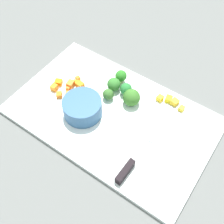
# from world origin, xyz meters

# --- Properties ---
(ground_plane) EXTENTS (4.00, 4.00, 0.00)m
(ground_plane) POSITION_xyz_m (0.00, 0.00, 0.00)
(ground_plane) COLOR slate
(cutting_board) EXTENTS (0.50, 0.31, 0.01)m
(cutting_board) POSITION_xyz_m (0.00, 0.00, 0.01)
(cutting_board) COLOR white
(cutting_board) RESTS_ON ground_plane
(prep_bowl) EXTENTS (0.10, 0.10, 0.05)m
(prep_bowl) POSITION_xyz_m (0.06, 0.04, 0.03)
(prep_bowl) COLOR #325B86
(prep_bowl) RESTS_ON cutting_board
(chef_knife) EXTENTS (0.02, 0.27, 0.02)m
(chef_knife) POSITION_xyz_m (-0.11, 0.06, 0.02)
(chef_knife) COLOR silver
(chef_knife) RESTS_ON cutting_board
(carrot_dice_0) EXTENTS (0.02, 0.02, 0.01)m
(carrot_dice_0) POSITION_xyz_m (0.14, -0.03, 0.02)
(carrot_dice_0) COLOR orange
(carrot_dice_0) RESTS_ON cutting_board
(carrot_dice_1) EXTENTS (0.02, 0.02, 0.02)m
(carrot_dice_1) POSITION_xyz_m (0.14, -0.01, 0.02)
(carrot_dice_1) COLOR orange
(carrot_dice_1) RESTS_ON cutting_board
(carrot_dice_2) EXTENTS (0.02, 0.02, 0.01)m
(carrot_dice_2) POSITION_xyz_m (0.14, 0.00, 0.02)
(carrot_dice_2) COLOR orange
(carrot_dice_2) RESTS_ON cutting_board
(carrot_dice_3) EXTENTS (0.02, 0.02, 0.02)m
(carrot_dice_3) POSITION_xyz_m (0.12, -0.03, 0.02)
(carrot_dice_3) COLOR orange
(carrot_dice_3) RESTS_ON cutting_board
(carrot_dice_4) EXTENTS (0.02, 0.02, 0.02)m
(carrot_dice_4) POSITION_xyz_m (0.17, 0.02, 0.02)
(carrot_dice_4) COLOR orange
(carrot_dice_4) RESTS_ON cutting_board
(carrot_dice_5) EXTENTS (0.02, 0.02, 0.02)m
(carrot_dice_5) POSITION_xyz_m (0.12, 0.02, 0.02)
(carrot_dice_5) COLOR orange
(carrot_dice_5) RESTS_ON cutting_board
(carrot_dice_6) EXTENTS (0.02, 0.02, 0.01)m
(carrot_dice_6) POSITION_xyz_m (0.15, 0.03, 0.02)
(carrot_dice_6) COLOR orange
(carrot_dice_6) RESTS_ON cutting_board
(carrot_dice_7) EXTENTS (0.01, 0.01, 0.01)m
(carrot_dice_7) POSITION_xyz_m (0.14, -0.04, 0.02)
(carrot_dice_7) COLOR orange
(carrot_dice_7) RESTS_ON cutting_board
(carrot_dice_8) EXTENTS (0.02, 0.02, 0.01)m
(carrot_dice_8) POSITION_xyz_m (0.10, -0.02, 0.02)
(carrot_dice_8) COLOR orange
(carrot_dice_8) RESTS_ON cutting_board
(carrot_dice_9) EXTENTS (0.02, 0.02, 0.01)m
(carrot_dice_9) POSITION_xyz_m (0.18, 0.00, 0.02)
(carrot_dice_9) COLOR orange
(carrot_dice_9) RESTS_ON cutting_board
(pepper_dice_0) EXTENTS (0.02, 0.02, 0.02)m
(pepper_dice_0) POSITION_xyz_m (-0.08, -0.11, 0.02)
(pepper_dice_0) COLOR yellow
(pepper_dice_0) RESTS_ON cutting_board
(pepper_dice_1) EXTENTS (0.01, 0.02, 0.01)m
(pepper_dice_1) POSITION_xyz_m (-0.14, -0.11, 0.02)
(pepper_dice_1) COLOR yellow
(pepper_dice_1) RESTS_ON cutting_board
(pepper_dice_2) EXTENTS (0.02, 0.02, 0.01)m
(pepper_dice_2) POSITION_xyz_m (-0.10, -0.12, 0.02)
(pepper_dice_2) COLOR yellow
(pepper_dice_2) RESTS_ON cutting_board
(pepper_dice_3) EXTENTS (0.02, 0.02, 0.02)m
(pepper_dice_3) POSITION_xyz_m (-0.11, -0.12, 0.02)
(pepper_dice_3) COLOR yellow
(pepper_dice_3) RESTS_ON cutting_board
(broccoli_floret_0) EXTENTS (0.03, 0.03, 0.03)m
(broccoli_floret_0) POSITION_xyz_m (0.01, -0.08, 0.03)
(broccoli_floret_0) COLOR #90BD68
(broccoli_floret_0) RESTS_ON cutting_board
(broccoli_floret_1) EXTENTS (0.03, 0.03, 0.04)m
(broccoli_floret_1) POSITION_xyz_m (0.04, -0.10, 0.04)
(broccoli_floret_1) COLOR #96B35A
(broccoli_floret_1) RESTS_ON cutting_board
(broccoli_floret_2) EXTENTS (0.04, 0.04, 0.04)m
(broccoli_floret_2) POSITION_xyz_m (0.04, -0.07, 0.03)
(broccoli_floret_2) COLOR #92B25A
(broccoli_floret_2) RESTS_ON cutting_board
(broccoli_floret_3) EXTENTS (0.04, 0.04, 0.04)m
(broccoli_floret_3) POSITION_xyz_m (-0.02, -0.06, 0.03)
(broccoli_floret_3) COLOR #8BAE57
(broccoli_floret_3) RESTS_ON cutting_board
(broccoli_floret_4) EXTENTS (0.03, 0.03, 0.03)m
(broccoli_floret_4) POSITION_xyz_m (0.04, -0.04, 0.03)
(broccoli_floret_4) COLOR #96C063
(broccoli_floret_4) RESTS_ON cutting_board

